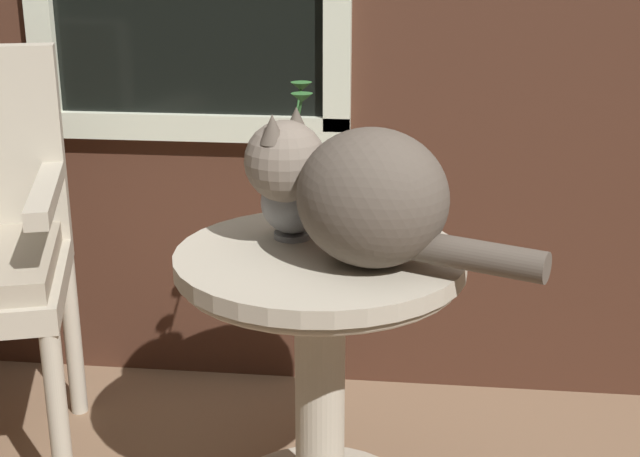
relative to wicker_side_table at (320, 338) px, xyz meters
The scene contains 3 objects.
wicker_side_table is the anchor object (origin of this frame).
cat 0.34m from the wicker_side_table, 27.49° to the right, with size 0.59×0.36×0.28m.
pewter_vase_with_ivy 0.31m from the wicker_side_table, 128.84° to the left, with size 0.13×0.14×0.32m.
Camera 1 is at (0.34, -1.61, 1.23)m, focal length 49.79 mm.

